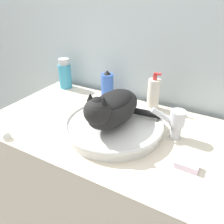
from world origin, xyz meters
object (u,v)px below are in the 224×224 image
faucet (175,122)px  cat (112,107)px  soap_bar (187,165)px  soap_pump_bottle (153,94)px  mouthwash_bottle (65,74)px  cream_tube (1,130)px  spray_bottle_trigger (107,85)px

faucet → cat: bearing=3.5°
soap_bar → cat: bearing=170.3°
cat → faucet: (0.23, 0.10, -0.05)m
soap_pump_bottle → mouthwash_bottle: bearing=180.0°
soap_pump_bottle → cream_tube: bearing=-132.4°
faucet → soap_pump_bottle: (-0.17, 0.20, 0.00)m
spray_bottle_trigger → mouthwash_bottle: (-0.29, 0.00, 0.01)m
cat → cream_tube: size_ratio=2.23×
soap_pump_bottle → cream_tube: 0.71m
cat → cream_tube: cat is taller
mouthwash_bottle → cream_tube: (0.08, -0.52, -0.07)m
mouthwash_bottle → soap_pump_bottle: soap_pump_bottle is taller
mouthwash_bottle → soap_bar: (0.82, -0.35, -0.07)m
spray_bottle_trigger → soap_bar: size_ratio=1.94×
cream_tube → soap_bar: (0.74, 0.17, -0.00)m
faucet → spray_bottle_trigger: 0.47m
cat → cream_tube: (-0.41, -0.23, -0.11)m
soap_pump_bottle → faucet: bearing=-50.1°
soap_bar → faucet: bearing=121.8°
cat → mouthwash_bottle: size_ratio=1.81×
faucet → spray_bottle_trigger: (-0.43, 0.20, -0.00)m
mouthwash_bottle → soap_bar: bearing=-23.4°
cat → soap_bar: 0.35m
cat → spray_bottle_trigger: size_ratio=2.04×
soap_pump_bottle → soap_bar: 0.45m
faucet → cream_tube: faucet is taller
cat → faucet: 0.26m
spray_bottle_trigger → cream_tube: (-0.21, -0.52, -0.06)m
soap_pump_bottle → cream_tube: size_ratio=1.34×
cat → mouthwash_bottle: 0.57m
cat → spray_bottle_trigger: (-0.20, 0.30, -0.05)m
spray_bottle_trigger → soap_pump_bottle: soap_pump_bottle is taller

